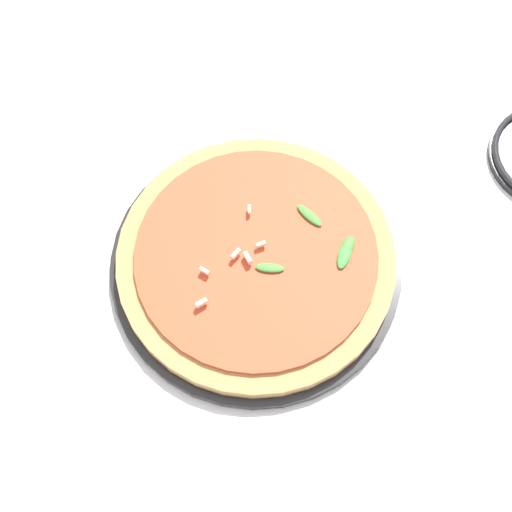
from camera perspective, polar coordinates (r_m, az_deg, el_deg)
ground_plane at (r=0.86m, az=2.51°, el=-3.04°), size 6.00×6.00×0.00m
pizza_arugula_main at (r=0.85m, az=0.01°, el=-0.37°), size 0.35×0.35×0.05m
wine_glass at (r=0.71m, az=-16.15°, el=-18.51°), size 0.09×0.09×0.16m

